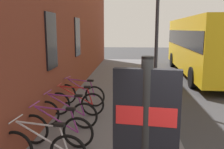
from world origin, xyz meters
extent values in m
plane|color=#38383A|center=(6.00, -1.00, 0.00)|extent=(60.00, 60.00, 0.00)
cube|color=slate|center=(8.00, 1.75, 0.06)|extent=(24.00, 3.50, 0.12)
cube|color=black|center=(5.50, 3.48, 2.40)|extent=(0.90, 0.06, 1.60)
cube|color=black|center=(9.00, 3.48, 2.40)|extent=(0.90, 0.06, 1.60)
torus|color=black|center=(2.82, 3.40, 0.48)|extent=(0.12, 0.72, 0.72)
cylinder|color=silver|center=(2.77, 2.85, 0.76)|extent=(0.12, 1.02, 0.58)
cylinder|color=silver|center=(2.78, 2.92, 1.00)|extent=(0.11, 0.85, 0.09)
cylinder|color=silver|center=(2.74, 2.43, 0.73)|extent=(0.05, 0.19, 0.51)
cube|color=black|center=(2.74, 2.50, 1.02)|extent=(0.12, 0.21, 0.06)
cylinder|color=silver|center=(2.81, 3.35, 1.08)|extent=(0.48, 0.06, 0.02)
torus|color=black|center=(3.73, 3.40, 0.48)|extent=(0.13, 0.72, 0.72)
torus|color=black|center=(3.63, 2.36, 0.48)|extent=(0.13, 0.72, 0.72)
cylinder|color=#8C338C|center=(3.68, 2.86, 0.76)|extent=(0.14, 1.02, 0.58)
cylinder|color=#8C338C|center=(3.69, 2.93, 1.00)|extent=(0.12, 0.85, 0.09)
cylinder|color=#8C338C|center=(3.64, 2.43, 0.73)|extent=(0.05, 0.19, 0.51)
cube|color=black|center=(3.64, 2.51, 1.02)|extent=(0.12, 0.21, 0.06)
cylinder|color=#8C338C|center=(3.73, 3.35, 1.08)|extent=(0.48, 0.07, 0.02)
torus|color=black|center=(4.79, 3.46, 0.48)|extent=(0.12, 0.72, 0.72)
torus|color=black|center=(4.70, 2.41, 0.48)|extent=(0.12, 0.72, 0.72)
cylinder|color=#8C338C|center=(4.74, 2.91, 0.76)|extent=(0.12, 1.02, 0.58)
cylinder|color=#8C338C|center=(4.75, 2.99, 1.00)|extent=(0.11, 0.85, 0.09)
cylinder|color=#8C338C|center=(4.71, 2.49, 0.73)|extent=(0.05, 0.19, 0.51)
cube|color=black|center=(4.71, 2.56, 1.02)|extent=(0.12, 0.21, 0.06)
cylinder|color=#8C338C|center=(4.79, 3.41, 1.08)|extent=(0.48, 0.06, 0.02)
torus|color=black|center=(5.69, 3.40, 0.48)|extent=(0.06, 0.72, 0.72)
torus|color=black|center=(5.69, 2.35, 0.48)|extent=(0.06, 0.72, 0.72)
cylinder|color=#B21E1E|center=(5.69, 2.85, 0.76)|extent=(0.04, 1.02, 0.58)
cylinder|color=#B21E1E|center=(5.69, 2.93, 1.00)|extent=(0.04, 0.85, 0.09)
cylinder|color=#B21E1E|center=(5.69, 2.43, 0.73)|extent=(0.04, 0.18, 0.51)
cube|color=black|center=(5.69, 2.50, 1.02)|extent=(0.10, 0.20, 0.06)
cylinder|color=#B21E1E|center=(5.69, 3.35, 1.08)|extent=(0.48, 0.03, 0.02)
torus|color=black|center=(6.82, 3.44, 0.48)|extent=(0.21, 0.72, 0.72)
torus|color=black|center=(6.59, 2.41, 0.48)|extent=(0.21, 0.72, 0.72)
cylinder|color=#8C338C|center=(6.70, 2.90, 0.76)|extent=(0.25, 1.00, 0.58)
cylinder|color=#8C338C|center=(6.72, 2.97, 1.00)|extent=(0.22, 0.84, 0.09)
cylinder|color=#8C338C|center=(6.61, 2.49, 0.73)|extent=(0.07, 0.19, 0.51)
cube|color=black|center=(6.63, 2.56, 1.02)|extent=(0.14, 0.22, 0.06)
cylinder|color=#8C338C|center=(6.81, 3.39, 1.08)|extent=(0.47, 0.13, 0.02)
cube|color=black|center=(0.57, 1.10, 1.87)|extent=(0.15, 0.56, 1.10)
cube|color=red|center=(0.57, 1.10, 2.03)|extent=(0.15, 0.50, 0.16)
cube|color=yellow|center=(13.39, -3.00, 1.85)|extent=(10.57, 2.81, 3.00)
cube|color=black|center=(13.39, -3.00, 2.21)|extent=(10.36, 2.84, 0.90)
cylinder|color=black|center=(10.06, -1.70, 0.50)|extent=(1.01, 0.28, 1.00)
cylinder|color=black|center=(16.71, -4.30, 0.50)|extent=(1.01, 0.28, 1.00)
cylinder|color=black|center=(16.78, -1.90, 0.50)|extent=(1.01, 0.28, 1.00)
cylinder|color=#723F72|center=(3.54, 0.67, 0.51)|extent=(0.11, 0.11, 0.77)
cylinder|color=#723F72|center=(3.55, 0.83, 0.51)|extent=(0.11, 0.11, 0.77)
cube|color=#334C8C|center=(3.54, 0.75, 1.18)|extent=(0.28, 0.47, 0.58)
sphere|color=#D8AD8C|center=(3.54, 0.75, 1.58)|extent=(0.21, 0.21, 0.21)
cylinder|color=#334C8C|center=(3.51, 0.50, 1.14)|extent=(0.09, 0.09, 0.51)
cylinder|color=#334C8C|center=(3.58, 1.01, 1.14)|extent=(0.09, 0.09, 0.51)
cylinder|color=#333338|center=(7.45, 0.30, 2.80)|extent=(0.12, 0.12, 5.35)
camera|label=1|loc=(-1.37, 1.24, 2.73)|focal=39.12mm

